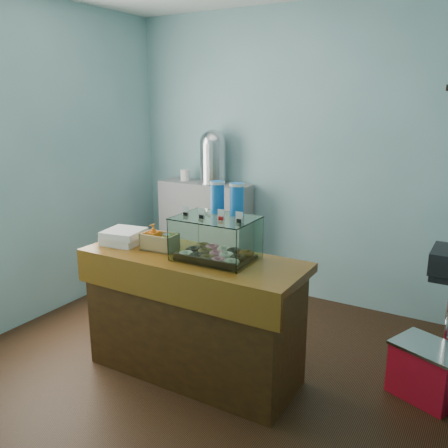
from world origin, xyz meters
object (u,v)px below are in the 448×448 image
Objects in this scene: display_case at (219,235)px; counter at (193,315)px; coffee_urn at (213,155)px; red_cooler at (426,371)px.

counter is at bearing -160.21° from display_case.
coffee_urn reaches higher than display_case.
coffee_urn is at bearing 177.60° from red_cooler.
counter is 3.08× the size of red_cooler.
display_case is at bearing 20.26° from counter.
red_cooler is at bearing 19.98° from counter.
display_case is at bearing -138.24° from red_cooler.
display_case is 0.96× the size of coffee_urn.
counter is 2.89× the size of coffee_urn.
coffee_urn is at bearing 122.35° from display_case.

